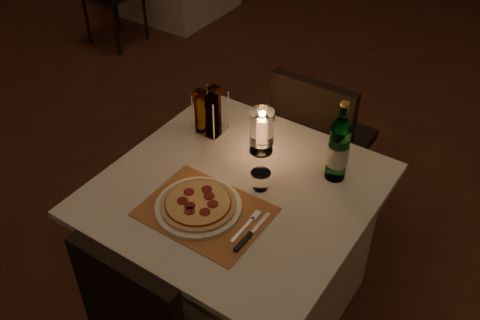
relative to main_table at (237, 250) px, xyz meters
The scene contains 12 objects.
floor 0.75m from the main_table, 101.23° to the left, with size 8.00×10.00×0.02m, color #4B2418.
main_table is the anchor object (origin of this frame).
chair_far 0.74m from the main_table, 90.00° to the left, with size 0.42×0.42×0.90m.
placemat 0.41m from the main_table, 96.34° to the right, with size 0.45×0.34×0.00m, color #BB7441.
plate 0.42m from the main_table, 105.52° to the right, with size 0.32×0.32×0.01m, color white.
pizza 0.44m from the main_table, 105.53° to the right, with size 0.28×0.28×0.02m.
fork 0.43m from the main_table, 45.27° to the right, with size 0.02×0.18×0.00m.
knife 0.46m from the main_table, 49.01° to the right, with size 0.02×0.22×0.01m.
tumbler 0.41m from the main_table, 29.76° to the left, with size 0.08×0.08×0.08m, color white, non-canonical shape.
water_bottle 0.64m from the main_table, 42.94° to the left, with size 0.08×0.08×0.35m.
hurricane_candle 0.54m from the main_table, 99.95° to the left, with size 0.10×0.10×0.20m.
cruet_caddy 0.60m from the main_table, 141.98° to the left, with size 0.12×0.12×0.21m.
Camera 1 is at (0.98, -1.89, 2.12)m, focal length 40.00 mm.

